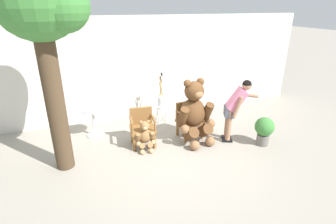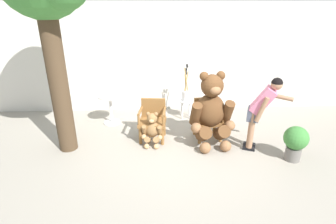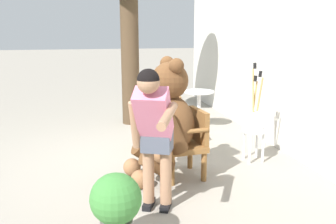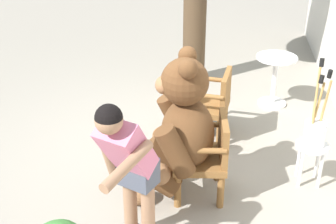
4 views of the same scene
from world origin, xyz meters
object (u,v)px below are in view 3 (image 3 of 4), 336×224
at_px(wooden_chair_right, 186,141).
at_px(round_side_table, 199,105).
at_px(teddy_bear_small, 149,127).
at_px(person_visitor, 154,128).
at_px(teddy_bear_large, 166,121).
at_px(white_stool, 254,137).
at_px(potted_plant, 116,206).
at_px(brush_bucket, 255,117).
at_px(wooden_chair_left, 167,119).

xyz_separation_m(wooden_chair_right, round_side_table, (-2.19, 0.83, -0.01)).
height_order(teddy_bear_small, person_visitor, person_visitor).
distance_m(wooden_chair_right, person_visitor, 1.16).
bearing_deg(teddy_bear_small, round_side_table, 132.03).
relative_size(teddy_bear_large, round_side_table, 2.11).
relative_size(wooden_chair_right, teddy_bear_large, 0.57).
height_order(wooden_chair_right, teddy_bear_small, wooden_chair_right).
bearing_deg(white_stool, potted_plant, -49.46).
bearing_deg(person_visitor, round_side_table, 155.59).
bearing_deg(brush_bucket, wooden_chair_left, -127.86).
xyz_separation_m(teddy_bear_small, white_stool, (0.86, 1.36, 0.00)).
bearing_deg(person_visitor, teddy_bear_small, 172.04).
relative_size(wooden_chair_left, person_visitor, 0.57).
relative_size(brush_bucket, potted_plant, 1.38).
height_order(wooden_chair_right, person_visitor, person_visitor).
bearing_deg(white_stool, wooden_chair_right, -72.87).
bearing_deg(round_side_table, wooden_chair_left, -39.37).
xyz_separation_m(wooden_chair_left, brush_bucket, (0.84, 1.08, 0.17)).
height_order(brush_bucket, potted_plant, brush_bucket).
relative_size(person_visitor, brush_bucket, 1.60).
xyz_separation_m(wooden_chair_left, potted_plant, (2.63, -1.00, -0.07)).
xyz_separation_m(person_visitor, potted_plant, (0.55, -0.43, -0.51)).
relative_size(wooden_chair_left, potted_plant, 1.26).
bearing_deg(brush_bucket, potted_plant, -49.44).
bearing_deg(teddy_bear_small, brush_bucket, 57.93).
bearing_deg(round_side_table, teddy_bear_small, -47.97).
bearing_deg(teddy_bear_large, wooden_chair_right, 93.35).
bearing_deg(teddy_bear_large, potted_plant, -27.28).
distance_m(teddy_bear_small, white_stool, 1.61).
xyz_separation_m(teddy_bear_large, teddy_bear_small, (-1.21, -0.02, -0.39)).
xyz_separation_m(wooden_chair_left, teddy_bear_large, (1.19, -0.26, 0.28)).
relative_size(teddy_bear_small, round_side_table, 0.99).
xyz_separation_m(teddy_bear_small, brush_bucket, (0.85, 1.36, 0.29)).
xyz_separation_m(teddy_bear_large, round_side_table, (-2.21, 1.09, -0.30)).
relative_size(teddy_bear_large, white_stool, 3.31).
height_order(teddy_bear_large, person_visitor, teddy_bear_large).
bearing_deg(teddy_bear_large, teddy_bear_small, -179.19).
height_order(wooden_chair_right, white_stool, wooden_chair_right).
xyz_separation_m(brush_bucket, potted_plant, (1.79, -2.09, -0.24)).
bearing_deg(brush_bucket, person_visitor, -53.20).
bearing_deg(wooden_chair_left, teddy_bear_large, -12.41).
bearing_deg(person_visitor, potted_plant, -38.18).
bearing_deg(person_visitor, wooden_chair_right, 147.63).
distance_m(wooden_chair_left, wooden_chair_right, 1.18).
bearing_deg(wooden_chair_left, round_side_table, 140.63).
bearing_deg(person_visitor, teddy_bear_large, 160.77).
relative_size(wooden_chair_right, brush_bucket, 0.91).
bearing_deg(teddy_bear_small, wooden_chair_left, 87.53).
bearing_deg(brush_bucket, round_side_table, -172.29).
bearing_deg(white_stool, teddy_bear_large, -75.45).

